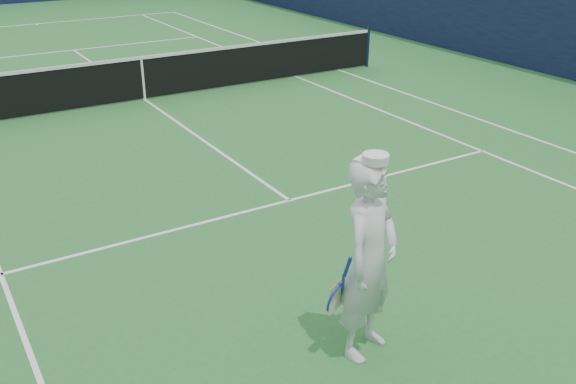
% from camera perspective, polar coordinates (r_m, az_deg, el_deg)
% --- Properties ---
extents(ground, '(80.00, 80.00, 0.00)m').
position_cam_1_polar(ground, '(15.24, -12.60, 7.99)').
color(ground, '#286B2E').
rests_on(ground, ground).
extents(court_markings, '(11.03, 23.83, 0.01)m').
position_cam_1_polar(court_markings, '(15.24, -12.60, 8.01)').
color(court_markings, white).
rests_on(court_markings, ground).
extents(windscreen_fence, '(20.12, 36.12, 4.00)m').
position_cam_1_polar(windscreen_fence, '(14.83, -13.32, 15.42)').
color(windscreen_fence, '#0E1236').
rests_on(windscreen_fence, ground).
extents(tennis_net, '(12.88, 0.09, 1.07)m').
position_cam_1_polar(tennis_net, '(15.10, -12.79, 10.01)').
color(tennis_net, '#141E4C').
rests_on(tennis_net, ground).
extents(tennis_player, '(0.93, 0.75, 2.11)m').
position_cam_1_polar(tennis_player, '(6.17, 7.26, -6.04)').
color(tennis_player, white).
rests_on(tennis_player, ground).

